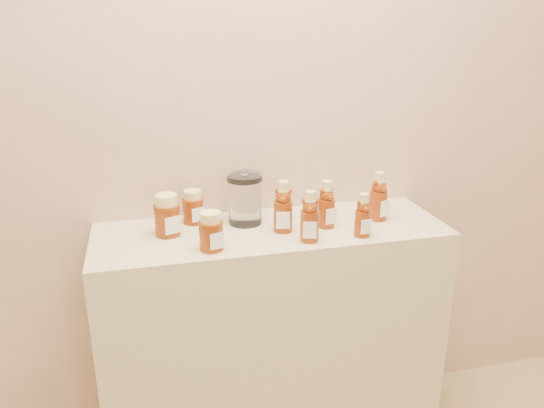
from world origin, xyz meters
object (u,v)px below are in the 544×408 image
object	(u,v)px
bear_bottle_front_left	(310,213)
honey_jar_left	(167,215)
display_table	(272,341)
bear_bottle_back_left	(283,203)
glass_canister	(245,197)

from	to	relation	value
bear_bottle_front_left	honey_jar_left	xyz separation A→B (m)	(-0.44, 0.16, -0.03)
display_table	bear_bottle_back_left	xyz separation A→B (m)	(0.03, -0.03, 0.55)
display_table	bear_bottle_front_left	distance (m)	0.57
bear_bottle_back_left	display_table	bearing A→B (deg)	152.49
bear_bottle_back_left	bear_bottle_front_left	world-z (taller)	bear_bottle_back_left
bear_bottle_front_left	glass_canister	xyz separation A→B (m)	(-0.17, 0.20, 0.00)
honey_jar_left	bear_bottle_back_left	bearing A→B (deg)	-29.36
glass_canister	honey_jar_left	bearing A→B (deg)	-170.72
bear_bottle_front_left	glass_canister	size ratio (longest dim) A/B	0.99
bear_bottle_back_left	glass_canister	bearing A→B (deg)	150.87
bear_bottle_front_left	display_table	bearing A→B (deg)	142.66
display_table	bear_bottle_back_left	size ratio (longest dim) A/B	6.04
display_table	bear_bottle_front_left	size ratio (longest dim) A/B	6.35
bear_bottle_front_left	bear_bottle_back_left	bearing A→B (deg)	138.38
bear_bottle_back_left	honey_jar_left	distance (m)	0.38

